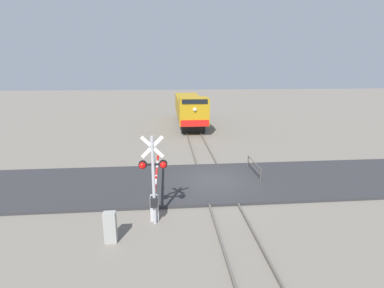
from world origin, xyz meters
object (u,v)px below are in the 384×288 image
at_px(crossing_signal, 153,171).
at_px(guard_railing, 254,167).
at_px(crossing_gate, 155,194).
at_px(utility_cabinet, 110,227).
at_px(locomotive, 189,108).

bearing_deg(crossing_signal, guard_railing, 40.57).
bearing_deg(crossing_gate, utility_cabinet, -122.71).
height_order(crossing_gate, utility_cabinet, utility_cabinet).
bearing_deg(locomotive, crossing_gate, -98.86).
xyz_separation_m(crossing_gate, utility_cabinet, (-1.62, -2.53, -0.16)).
xyz_separation_m(locomotive, crossing_signal, (-3.29, -22.64, 0.49)).
bearing_deg(utility_cabinet, guard_railing, 39.54).
xyz_separation_m(locomotive, crossing_gate, (-3.32, -21.28, -1.16)).
distance_m(crossing_signal, guard_railing, 8.06).
height_order(crossing_signal, crossing_gate, crossing_signal).
distance_m(crossing_gate, utility_cabinet, 3.01).
bearing_deg(locomotive, utility_cabinet, -101.72).
xyz_separation_m(crossing_signal, guard_railing, (5.97, 5.11, -1.82)).
relative_size(locomotive, guard_railing, 5.36).
height_order(crossing_gate, guard_railing, crossing_gate).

